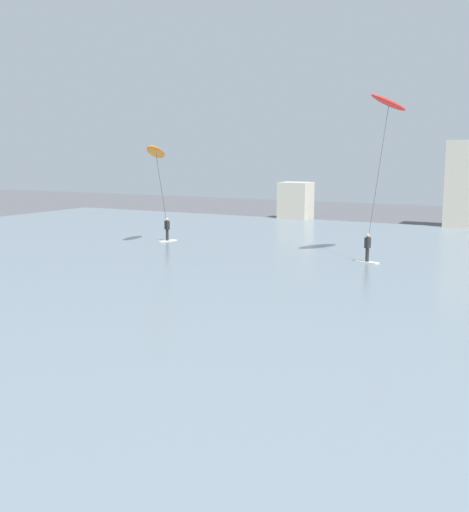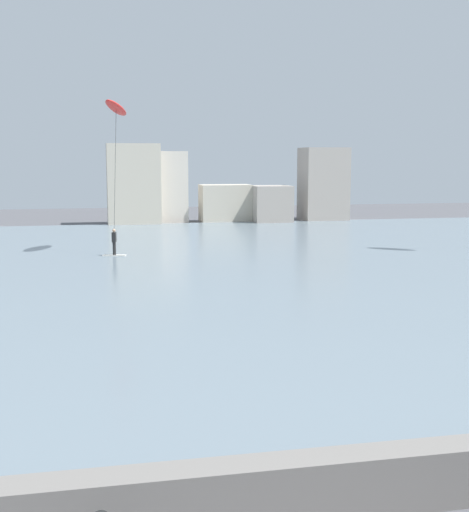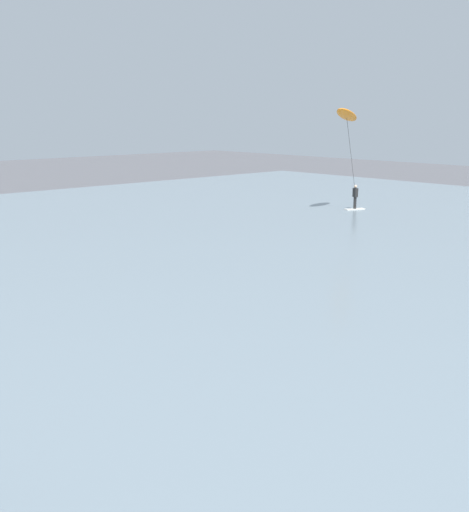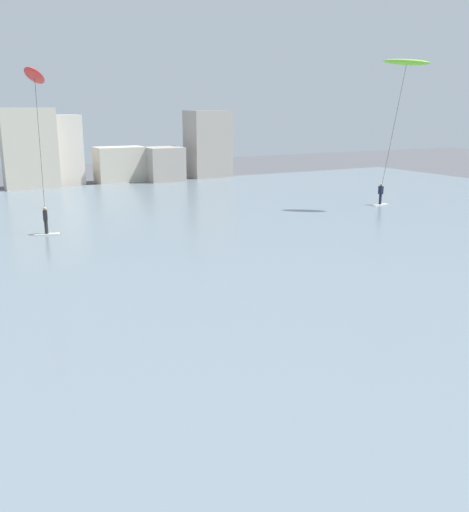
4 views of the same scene
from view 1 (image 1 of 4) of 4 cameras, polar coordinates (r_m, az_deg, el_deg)
name	(u,v)px [view 1 (image 1 of 4)]	position (r m, az deg, el deg)	size (l,w,h in m)	color
water_bay	(384,284)	(31.20, 13.33, -2.45)	(84.00, 52.00, 0.10)	slate
kitesurfer_red	(387,115)	(37.85, 13.55, 12.24)	(2.12, 4.11, 9.62)	silver
kitesurfer_orange	(157,161)	(43.13, -6.96, 8.47)	(1.94, 3.97, 6.82)	silver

